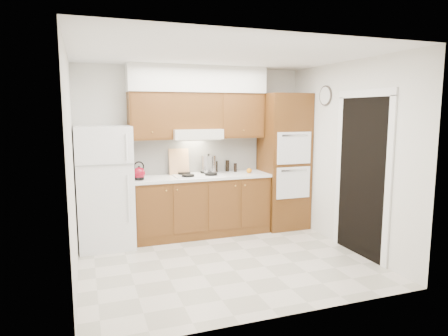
% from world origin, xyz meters
% --- Properties ---
extents(floor, '(3.60, 3.60, 0.00)m').
position_xyz_m(floor, '(0.00, 0.00, 0.00)').
color(floor, beige).
rests_on(floor, ground).
extents(ceiling, '(3.60, 3.60, 0.00)m').
position_xyz_m(ceiling, '(0.00, 0.00, 2.60)').
color(ceiling, white).
rests_on(ceiling, wall_back).
extents(wall_back, '(3.60, 0.02, 2.60)m').
position_xyz_m(wall_back, '(0.00, 1.50, 1.30)').
color(wall_back, silver).
rests_on(wall_back, floor).
extents(wall_left, '(0.02, 3.00, 2.60)m').
position_xyz_m(wall_left, '(-1.80, 0.00, 1.30)').
color(wall_left, silver).
rests_on(wall_left, floor).
extents(wall_right, '(0.02, 3.00, 2.60)m').
position_xyz_m(wall_right, '(1.80, 0.00, 1.30)').
color(wall_right, silver).
rests_on(wall_right, floor).
extents(fridge, '(0.75, 0.72, 1.72)m').
position_xyz_m(fridge, '(-1.41, 1.14, 0.86)').
color(fridge, white).
rests_on(fridge, floor).
extents(base_cabinets, '(2.11, 0.60, 0.90)m').
position_xyz_m(base_cabinets, '(0.02, 1.20, 0.45)').
color(base_cabinets, brown).
rests_on(base_cabinets, floor).
extents(countertop, '(2.13, 0.62, 0.04)m').
position_xyz_m(countertop, '(0.03, 1.19, 0.92)').
color(countertop, white).
rests_on(countertop, base_cabinets).
extents(backsplash, '(2.11, 0.03, 0.56)m').
position_xyz_m(backsplash, '(0.02, 1.49, 1.22)').
color(backsplash, white).
rests_on(backsplash, countertop).
extents(oven_cabinet, '(0.70, 0.65, 2.20)m').
position_xyz_m(oven_cabinet, '(1.44, 1.18, 1.10)').
color(oven_cabinet, brown).
rests_on(oven_cabinet, floor).
extents(upper_cab_left, '(0.63, 0.33, 0.70)m').
position_xyz_m(upper_cab_left, '(-0.71, 1.33, 1.85)').
color(upper_cab_left, brown).
rests_on(upper_cab_left, wall_back).
extents(upper_cab_right, '(0.73, 0.33, 0.70)m').
position_xyz_m(upper_cab_right, '(0.72, 1.33, 1.85)').
color(upper_cab_right, brown).
rests_on(upper_cab_right, wall_back).
extents(range_hood, '(0.75, 0.45, 0.15)m').
position_xyz_m(range_hood, '(-0.02, 1.27, 1.57)').
color(range_hood, silver).
rests_on(range_hood, wall_back).
extents(upper_cab_over_hood, '(0.75, 0.33, 0.55)m').
position_xyz_m(upper_cab_over_hood, '(-0.02, 1.33, 1.92)').
color(upper_cab_over_hood, brown).
rests_on(upper_cab_over_hood, range_hood).
extents(soffit, '(2.13, 0.36, 0.40)m').
position_xyz_m(soffit, '(0.03, 1.32, 2.40)').
color(soffit, silver).
rests_on(soffit, wall_back).
extents(cooktop, '(0.74, 0.50, 0.01)m').
position_xyz_m(cooktop, '(-0.02, 1.21, 0.95)').
color(cooktop, white).
rests_on(cooktop, countertop).
extents(doorway, '(0.02, 0.90, 2.10)m').
position_xyz_m(doorway, '(1.79, -0.35, 1.05)').
color(doorway, black).
rests_on(doorway, floor).
extents(wall_clock, '(0.02, 0.30, 0.30)m').
position_xyz_m(wall_clock, '(1.79, 0.55, 2.15)').
color(wall_clock, '#3F3833').
rests_on(wall_clock, wall_right).
extents(kettle, '(0.21, 0.21, 0.18)m').
position_xyz_m(kettle, '(-0.93, 1.09, 1.04)').
color(kettle, maroon).
rests_on(kettle, countertop).
extents(cutting_board, '(0.32, 0.13, 0.41)m').
position_xyz_m(cutting_board, '(-0.27, 1.39, 1.14)').
color(cutting_board, tan).
rests_on(cutting_board, countertop).
extents(stock_pot, '(0.30, 0.30, 0.25)m').
position_xyz_m(stock_pot, '(0.19, 1.33, 1.09)').
color(stock_pot, '#A8A9AC').
rests_on(stock_pot, cooktop).
extents(condiment_a, '(0.06, 0.06, 0.18)m').
position_xyz_m(condiment_a, '(0.36, 1.45, 1.03)').
color(condiment_a, black).
rests_on(condiment_a, countertop).
extents(condiment_b, '(0.08, 0.08, 0.19)m').
position_xyz_m(condiment_b, '(0.55, 1.44, 1.03)').
color(condiment_b, black).
rests_on(condiment_b, countertop).
extents(condiment_c, '(0.06, 0.06, 0.14)m').
position_xyz_m(condiment_c, '(0.65, 1.35, 1.01)').
color(condiment_c, black).
rests_on(condiment_c, countertop).
extents(orange_near, '(0.09, 0.09, 0.07)m').
position_xyz_m(orange_near, '(0.83, 1.17, 0.98)').
color(orange_near, '#DA450B').
rests_on(orange_near, countertop).
extents(orange_far, '(0.10, 0.10, 0.08)m').
position_xyz_m(orange_far, '(0.81, 1.15, 0.98)').
color(orange_far, orange).
rests_on(orange_far, countertop).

